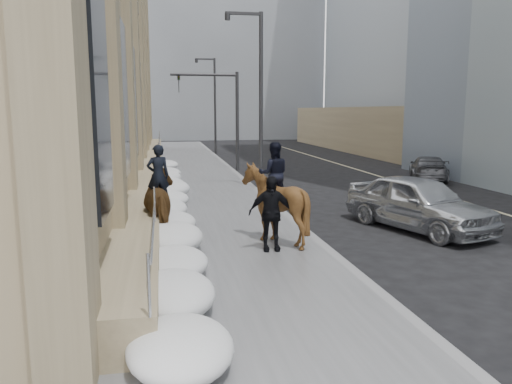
{
  "coord_description": "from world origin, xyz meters",
  "views": [
    {
      "loc": [
        -1.56,
        -8.59,
        3.68
      ],
      "look_at": [
        0.67,
        3.33,
        1.7
      ],
      "focal_mm": 35.0,
      "sensor_mm": 36.0,
      "label": 1
    }
  ],
  "objects_px": {
    "mounted_horse_right": "(274,200)",
    "car_silver": "(418,203)",
    "car_grey": "(428,168)",
    "pedestrian": "(271,213)",
    "mounted_horse_left": "(164,202)"
  },
  "relations": [
    {
      "from": "mounted_horse_left",
      "to": "mounted_horse_right",
      "type": "bearing_deg",
      "value": 150.67
    },
    {
      "from": "pedestrian",
      "to": "car_grey",
      "type": "distance_m",
      "value": 16.59
    },
    {
      "from": "mounted_horse_left",
      "to": "car_silver",
      "type": "relative_size",
      "value": 0.52
    },
    {
      "from": "mounted_horse_right",
      "to": "mounted_horse_left",
      "type": "bearing_deg",
      "value": -8.57
    },
    {
      "from": "mounted_horse_right",
      "to": "pedestrian",
      "type": "height_order",
      "value": "mounted_horse_right"
    },
    {
      "from": "mounted_horse_right",
      "to": "car_grey",
      "type": "distance_m",
      "value": 15.85
    },
    {
      "from": "mounted_horse_left",
      "to": "pedestrian",
      "type": "bearing_deg",
      "value": 135.55
    },
    {
      "from": "mounted_horse_left",
      "to": "car_grey",
      "type": "relative_size",
      "value": 0.59
    },
    {
      "from": "pedestrian",
      "to": "car_silver",
      "type": "xyz_separation_m",
      "value": [
        5.09,
        1.82,
        -0.23
      ]
    },
    {
      "from": "mounted_horse_left",
      "to": "mounted_horse_right",
      "type": "xyz_separation_m",
      "value": [
        2.94,
        -0.88,
        0.12
      ]
    },
    {
      "from": "car_silver",
      "to": "mounted_horse_left",
      "type": "bearing_deg",
      "value": 162.32
    },
    {
      "from": "mounted_horse_right",
      "to": "pedestrian",
      "type": "bearing_deg",
      "value": 79.01
    },
    {
      "from": "mounted_horse_right",
      "to": "car_silver",
      "type": "height_order",
      "value": "mounted_horse_right"
    },
    {
      "from": "car_grey",
      "to": "pedestrian",
      "type": "bearing_deg",
      "value": 72.12
    },
    {
      "from": "mounted_horse_left",
      "to": "car_silver",
      "type": "height_order",
      "value": "mounted_horse_left"
    }
  ]
}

